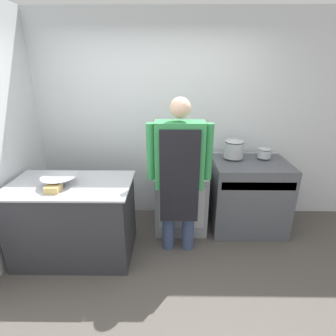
% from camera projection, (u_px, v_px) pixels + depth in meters
% --- Properties ---
extents(ground_plane, '(14.00, 14.00, 0.00)m').
position_uv_depth(ground_plane, '(157.00, 298.00, 2.47)').
color(ground_plane, '#4C4742').
extents(wall_back, '(8.00, 0.05, 2.70)m').
position_uv_depth(wall_back, '(162.00, 121.00, 3.50)').
color(wall_back, silver).
rests_on(wall_back, ground_plane).
extents(wall_left, '(0.05, 8.00, 2.70)m').
position_uv_depth(wall_left, '(11.00, 132.00, 2.93)').
color(wall_left, silver).
rests_on(wall_left, ground_plane).
extents(prep_counter, '(1.30, 0.76, 0.88)m').
position_uv_depth(prep_counter, '(75.00, 220.00, 2.91)').
color(prep_counter, '#2D2D33').
rests_on(prep_counter, ground_plane).
extents(stove, '(0.93, 0.71, 0.95)m').
position_uv_depth(stove, '(248.00, 195.00, 3.41)').
color(stove, '#4C4F56').
rests_on(stove, ground_plane).
extents(fridge_unit, '(0.65, 0.67, 0.78)m').
position_uv_depth(fridge_unit, '(181.00, 198.00, 3.49)').
color(fridge_unit, '#93999E').
rests_on(fridge_unit, ground_plane).
extents(person_cook, '(0.69, 0.24, 1.76)m').
position_uv_depth(person_cook, '(179.00, 169.00, 2.79)').
color(person_cook, '#38476B').
rests_on(person_cook, ground_plane).
extents(mixing_bowl, '(0.35, 0.35, 0.10)m').
position_uv_depth(mixing_bowl, '(59.00, 181.00, 2.70)').
color(mixing_bowl, '#B2B5BC').
rests_on(mixing_bowl, prep_counter).
extents(plastic_tub, '(0.13, 0.13, 0.07)m').
position_uv_depth(plastic_tub, '(53.00, 188.00, 2.57)').
color(plastic_tub, '#D8B266').
rests_on(plastic_tub, prep_counter).
extents(stock_pot, '(0.24, 0.24, 0.23)m').
position_uv_depth(stock_pot, '(234.00, 149.00, 3.31)').
color(stock_pot, '#B2B5BC').
rests_on(stock_pot, stove).
extents(sauce_pot, '(0.17, 0.17, 0.13)m').
position_uv_depth(sauce_pot, '(264.00, 153.00, 3.33)').
color(sauce_pot, '#B2B5BC').
rests_on(sauce_pot, stove).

